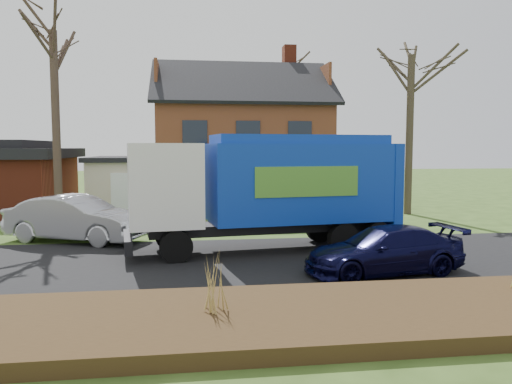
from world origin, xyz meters
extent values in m
plane|color=#2D4617|center=(0.00, 0.00, 0.00)|extent=(120.00, 120.00, 0.00)
cube|color=black|center=(0.00, 0.00, 0.01)|extent=(80.00, 7.00, 0.02)
cube|color=#312110|center=(0.00, -5.30, 0.15)|extent=(80.00, 3.50, 0.30)
cube|color=beige|center=(2.00, 14.00, 1.35)|extent=(9.00, 7.50, 2.70)
cube|color=brown|center=(2.00, 14.00, 4.10)|extent=(9.00, 7.50, 2.80)
cube|color=maroon|center=(5.00, 15.00, 8.46)|extent=(0.70, 0.90, 1.60)
cube|color=beige|center=(-4.20, 13.50, 1.30)|extent=(3.50, 5.50, 2.60)
cube|color=black|center=(-4.20, 13.50, 2.72)|extent=(3.90, 5.90, 0.24)
cylinder|color=black|center=(-1.31, 0.14, 0.48)|extent=(0.99, 0.44, 0.96)
cylinder|color=black|center=(-1.56, 2.06, 0.48)|extent=(0.99, 0.44, 0.96)
cylinder|color=black|center=(3.90, 0.83, 0.48)|extent=(0.99, 0.44, 0.96)
cylinder|color=black|center=(3.65, 2.75, 0.48)|extent=(0.99, 0.44, 0.96)
cylinder|color=black|center=(5.09, 0.98, 0.48)|extent=(0.99, 0.44, 0.96)
cylinder|color=black|center=(4.84, 2.91, 0.48)|extent=(0.99, 0.44, 0.96)
cube|color=black|center=(1.76, 1.52, 0.78)|extent=(8.01, 2.13, 0.32)
cube|color=white|center=(-1.67, 1.07, 2.21)|extent=(2.40, 2.56, 2.49)
cube|color=black|center=(-2.67, 0.94, 2.35)|extent=(0.34, 2.02, 0.83)
cube|color=black|center=(-2.76, 0.93, 0.51)|extent=(0.53, 2.32, 0.41)
cube|color=#0E35A9|center=(2.63, 1.64, 2.21)|extent=(6.06, 3.04, 2.49)
cube|color=#0E35A9|center=(2.63, 1.64, 3.60)|extent=(5.75, 2.73, 0.28)
cube|color=#0E35A9|center=(5.60, 2.03, 2.12)|extent=(0.63, 2.37, 2.67)
cube|color=#4D912F|center=(2.65, 0.46, 2.31)|extent=(3.30, 0.47, 0.92)
cube|color=#4D912F|center=(2.34, 2.78, 2.31)|extent=(3.30, 0.47, 0.92)
imported|color=#A2A3A9|center=(-4.91, 3.98, 0.82)|extent=(5.26, 3.58, 1.64)
imported|color=black|center=(4.17, -1.83, 0.62)|extent=(4.50, 2.35, 1.25)
cylinder|color=#46352A|center=(-6.59, 8.43, 4.16)|extent=(0.35, 0.35, 8.32)
cylinder|color=#413727|center=(10.00, 9.45, 3.94)|extent=(0.36, 0.36, 7.88)
cylinder|color=#3C2E24|center=(6.22, 22.42, 4.40)|extent=(0.34, 0.34, 8.80)
cone|color=#A48948|center=(-0.45, -5.18, 0.82)|extent=(0.04, 0.04, 1.04)
cone|color=#A48948|center=(-0.62, -5.18, 0.82)|extent=(0.04, 0.04, 1.04)
cone|color=#A48948|center=(-0.29, -5.18, 0.82)|extent=(0.04, 0.04, 1.04)
cone|color=#A48948|center=(-0.45, -5.05, 0.82)|extent=(0.04, 0.04, 1.04)
cone|color=#A48948|center=(-0.45, -5.31, 0.82)|extent=(0.04, 0.04, 1.04)
camera|label=1|loc=(-0.94, -14.25, 3.33)|focal=35.00mm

